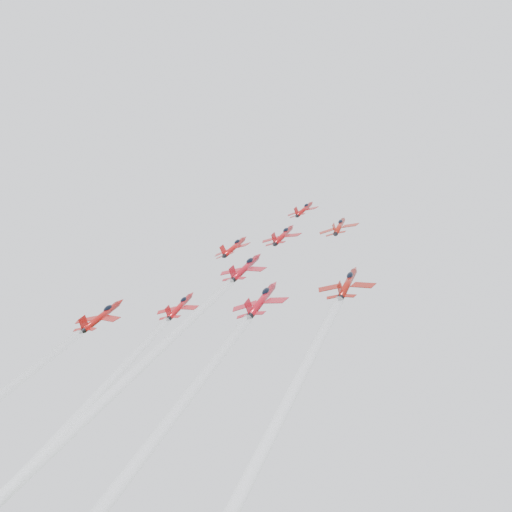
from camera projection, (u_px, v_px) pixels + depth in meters
The scene contains 7 objects.
jet_lead at pixel (304, 209), 142.92m from camera, with size 8.63×10.38×8.59m.
jet_row2_left at pixel (235, 247), 130.50m from camera, with size 9.63×11.57×9.58m.
jet_row2_center at pixel (283, 235), 125.75m from camera, with size 9.51×11.42×9.46m.
jet_row2_right at pixel (340, 226), 117.38m from camera, with size 8.51×10.22×8.47m.
jet_center at pixel (87, 425), 70.62m from camera, with size 10.09×85.46×71.40m.
jet_rear_left at pixel (11, 461), 68.35m from camera, with size 8.40×71.12×59.42m.
jet_rear_farright at pixel (224, 491), 49.79m from camera, with size 8.89×75.32×62.93m.
Camera 1 is at (55.06, -92.75, 108.42)m, focal length 40.00 mm.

